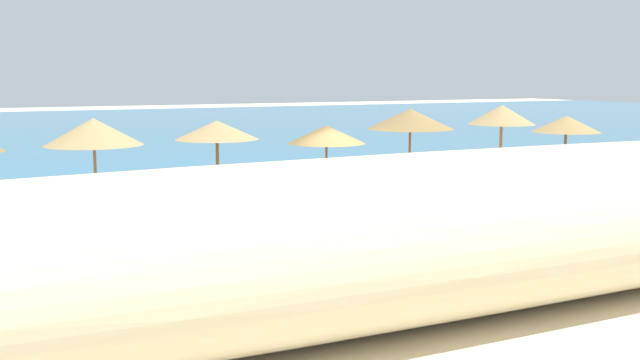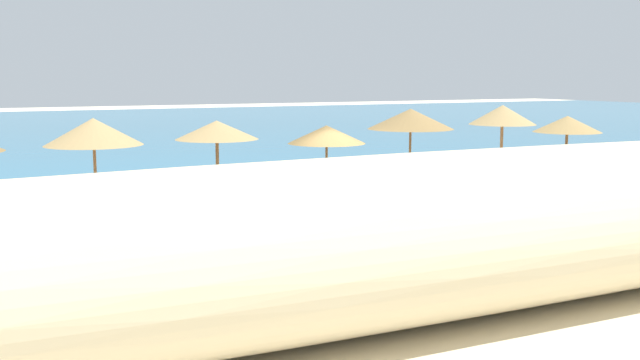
{
  "view_description": "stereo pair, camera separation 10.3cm",
  "coord_description": "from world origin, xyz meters",
  "px_view_note": "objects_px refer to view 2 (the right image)",
  "views": [
    {
      "loc": [
        -9.95,
        -17.51,
        3.94
      ],
      "look_at": [
        -0.59,
        0.98,
        1.01
      ],
      "focal_mm": 41.7,
      "sensor_mm": 36.0,
      "label": 1
    },
    {
      "loc": [
        -9.86,
        -17.56,
        3.94
      ],
      "look_at": [
        -0.59,
        0.98,
        1.01
      ],
      "focal_mm": 41.7,
      "sensor_mm": 36.0,
      "label": 2
    }
  ],
  "objects_px": {
    "beach_umbrella_1": "(93,132)",
    "lounge_chair_1": "(144,216)",
    "beach_ball": "(452,193)",
    "beach_umbrella_4": "(411,119)",
    "cooler_box": "(379,219)",
    "beach_umbrella_2": "(217,130)",
    "beach_umbrella_3": "(327,135)",
    "lounge_chair_2": "(522,186)",
    "beach_umbrella_5": "(502,115)",
    "beach_umbrella_6": "(567,124)"
  },
  "relations": [
    {
      "from": "beach_umbrella_1",
      "to": "lounge_chair_1",
      "type": "height_order",
      "value": "beach_umbrella_1"
    },
    {
      "from": "beach_ball",
      "to": "beach_umbrella_4",
      "type": "bearing_deg",
      "value": -165.98
    },
    {
      "from": "beach_umbrella_4",
      "to": "cooler_box",
      "type": "relative_size",
      "value": 6.3
    },
    {
      "from": "beach_umbrella_1",
      "to": "beach_umbrella_2",
      "type": "bearing_deg",
      "value": -6.47
    },
    {
      "from": "beach_umbrella_1",
      "to": "cooler_box",
      "type": "bearing_deg",
      "value": -22.52
    },
    {
      "from": "beach_umbrella_2",
      "to": "beach_umbrella_3",
      "type": "bearing_deg",
      "value": 4.56
    },
    {
      "from": "beach_umbrella_4",
      "to": "cooler_box",
      "type": "bearing_deg",
      "value": -135.88
    },
    {
      "from": "lounge_chair_2",
      "to": "lounge_chair_1",
      "type": "bearing_deg",
      "value": 73.07
    },
    {
      "from": "beach_umbrella_4",
      "to": "beach_umbrella_1",
      "type": "bearing_deg",
      "value": 178.7
    },
    {
      "from": "beach_umbrella_1",
      "to": "lounge_chair_1",
      "type": "relative_size",
      "value": 1.65
    },
    {
      "from": "beach_umbrella_2",
      "to": "cooler_box",
      "type": "xyz_separation_m",
      "value": [
        3.58,
        -2.42,
        -2.29
      ]
    },
    {
      "from": "beach_umbrella_4",
      "to": "lounge_chair_2",
      "type": "bearing_deg",
      "value": -11.96
    },
    {
      "from": "lounge_chair_2",
      "to": "cooler_box",
      "type": "xyz_separation_m",
      "value": [
        -6.42,
        -1.76,
        -0.21
      ]
    },
    {
      "from": "beach_umbrella_2",
      "to": "beach_umbrella_4",
      "type": "relative_size",
      "value": 0.94
    },
    {
      "from": "beach_umbrella_2",
      "to": "cooler_box",
      "type": "height_order",
      "value": "beach_umbrella_2"
    },
    {
      "from": "beach_umbrella_2",
      "to": "beach_umbrella_5",
      "type": "height_order",
      "value": "beach_umbrella_5"
    },
    {
      "from": "beach_umbrella_6",
      "to": "beach_umbrella_3",
      "type": "bearing_deg",
      "value": -179.64
    },
    {
      "from": "beach_umbrella_4",
      "to": "beach_ball",
      "type": "distance_m",
      "value": 3.22
    },
    {
      "from": "beach_umbrella_5",
      "to": "beach_ball",
      "type": "bearing_deg",
      "value": 162.59
    },
    {
      "from": "beach_umbrella_1",
      "to": "lounge_chair_2",
      "type": "xyz_separation_m",
      "value": [
        13.11,
        -1.01,
        -2.11
      ]
    },
    {
      "from": "beach_umbrella_3",
      "to": "lounge_chair_1",
      "type": "bearing_deg",
      "value": -174.05
    },
    {
      "from": "beach_umbrella_3",
      "to": "beach_umbrella_6",
      "type": "bearing_deg",
      "value": 0.36
    },
    {
      "from": "beach_umbrella_1",
      "to": "beach_umbrella_5",
      "type": "distance_m",
      "value": 12.89
    },
    {
      "from": "beach_umbrella_2",
      "to": "beach_umbrella_4",
      "type": "distance_m",
      "value": 6.22
    },
    {
      "from": "beach_umbrella_5",
      "to": "beach_umbrella_6",
      "type": "xyz_separation_m",
      "value": [
        3.04,
        0.19,
        -0.4
      ]
    },
    {
      "from": "beach_umbrella_1",
      "to": "lounge_chair_2",
      "type": "height_order",
      "value": "beach_umbrella_1"
    },
    {
      "from": "beach_umbrella_1",
      "to": "beach_umbrella_4",
      "type": "xyz_separation_m",
      "value": [
        9.34,
        -0.21,
        0.09
      ]
    },
    {
      "from": "beach_umbrella_5",
      "to": "lounge_chair_2",
      "type": "height_order",
      "value": "beach_umbrella_5"
    },
    {
      "from": "beach_umbrella_6",
      "to": "lounge_chair_2",
      "type": "bearing_deg",
      "value": -160.7
    },
    {
      "from": "beach_umbrella_2",
      "to": "lounge_chair_1",
      "type": "distance_m",
      "value": 2.96
    },
    {
      "from": "beach_umbrella_1",
      "to": "beach_umbrella_6",
      "type": "distance_m",
      "value": 15.94
    },
    {
      "from": "beach_umbrella_1",
      "to": "beach_umbrella_6",
      "type": "xyz_separation_m",
      "value": [
        15.94,
        -0.02,
        -0.27
      ]
    },
    {
      "from": "beach_umbrella_6",
      "to": "cooler_box",
      "type": "relative_size",
      "value": 5.47
    },
    {
      "from": "lounge_chair_1",
      "to": "cooler_box",
      "type": "relative_size",
      "value": 3.75
    },
    {
      "from": "beach_umbrella_3",
      "to": "beach_umbrella_5",
      "type": "bearing_deg",
      "value": -1.2
    },
    {
      "from": "beach_umbrella_4",
      "to": "beach_umbrella_6",
      "type": "height_order",
      "value": "beach_umbrella_4"
    },
    {
      "from": "beach_umbrella_1",
      "to": "lounge_chair_2",
      "type": "distance_m",
      "value": 13.32
    },
    {
      "from": "beach_umbrella_4",
      "to": "beach_ball",
      "type": "relative_size",
      "value": 11.44
    },
    {
      "from": "beach_umbrella_5",
      "to": "beach_umbrella_6",
      "type": "bearing_deg",
      "value": 3.61
    },
    {
      "from": "beach_ball",
      "to": "cooler_box",
      "type": "relative_size",
      "value": 0.55
    },
    {
      "from": "beach_umbrella_4",
      "to": "beach_ball",
      "type": "xyz_separation_m",
      "value": [
        1.98,
        0.49,
        -2.49
      ]
    },
    {
      "from": "beach_umbrella_6",
      "to": "lounge_chair_2",
      "type": "height_order",
      "value": "beach_umbrella_6"
    },
    {
      "from": "beach_umbrella_2",
      "to": "beach_ball",
      "type": "relative_size",
      "value": 10.72
    },
    {
      "from": "beach_umbrella_2",
      "to": "beach_umbrella_5",
      "type": "xyz_separation_m",
      "value": [
        9.77,
        0.14,
        0.16
      ]
    },
    {
      "from": "lounge_chair_1",
      "to": "beach_umbrella_1",
      "type": "bearing_deg",
      "value": 30.84
    },
    {
      "from": "beach_ball",
      "to": "beach_umbrella_3",
      "type": "bearing_deg",
      "value": -175.66
    },
    {
      "from": "beach_umbrella_2",
      "to": "lounge_chair_2",
      "type": "height_order",
      "value": "beach_umbrella_2"
    },
    {
      "from": "beach_umbrella_4",
      "to": "lounge_chair_2",
      "type": "relative_size",
      "value": 1.67
    },
    {
      "from": "beach_umbrella_6",
      "to": "lounge_chair_1",
      "type": "bearing_deg",
      "value": -177.57
    },
    {
      "from": "beach_umbrella_2",
      "to": "lounge_chair_2",
      "type": "xyz_separation_m",
      "value": [
        9.99,
        -0.66,
        -2.07
      ]
    }
  ]
}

